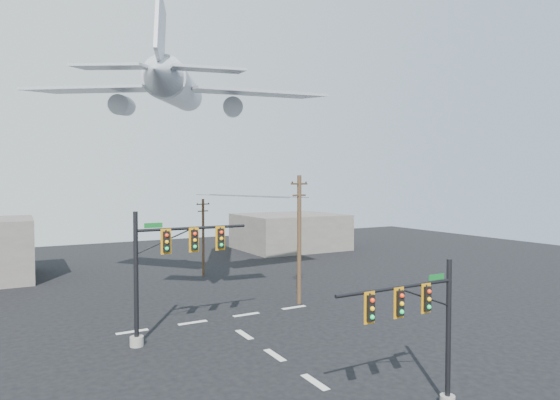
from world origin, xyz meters
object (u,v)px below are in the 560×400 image
signal_mast_near (424,329)px  utility_pole_a (299,237)px  signal_mast_far (166,268)px  utility_pole_b (203,236)px  airliner (178,90)px

signal_mast_near → utility_pole_a: (4.83, 17.60, 1.73)m
signal_mast_far → utility_pole_b: 20.07m
airliner → utility_pole_b: bearing=-8.0°
utility_pole_b → airliner: 16.19m
signal_mast_far → utility_pole_a: bearing=17.8°
signal_mast_near → utility_pole_b: utility_pole_b is taller
signal_mast_far → airliner: size_ratio=0.32×
signal_mast_near → utility_pole_a: utility_pole_a is taller
signal_mast_near → utility_pole_b: 31.99m
utility_pole_a → airliner: 15.23m
signal_mast_near → signal_mast_far: (-6.73, 13.89, 0.87)m
signal_mast_near → airliner: (-2.97, 23.47, 13.42)m
signal_mast_far → utility_pole_a: size_ratio=0.78×
signal_mast_near → signal_mast_far: bearing=115.9°
airliner → signal_mast_far: bearing=-178.5°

